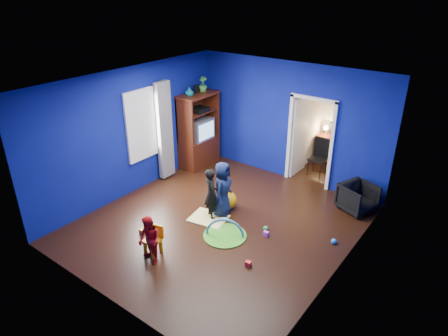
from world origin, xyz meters
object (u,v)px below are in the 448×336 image
Objects in this scene: toddler_red at (149,240)px; hopper_ball at (228,200)px; crt_tv at (200,129)px; study_desk at (333,150)px; tv_armoire at (199,130)px; play_mat at (225,235)px; vase at (189,92)px; child_black at (211,194)px; kid_chair at (153,241)px; child_navy at (223,189)px; armchair at (358,198)px; folding_chair at (318,158)px.

toddler_red is 2.30m from hopper_ball.
study_desk is at bearing 39.32° from crt_tv.
toddler_red is 2.24× the size of hopper_ball.
play_mat is (2.56, -2.28, -0.97)m from tv_armoire.
tv_armoire is 2.23× the size of study_desk.
crt_tv is at bearing 82.41° from vase.
child_black is 2.91m from vase.
vase is at bearing -90.00° from tv_armoire.
vase is at bearing 108.21° from kid_chair.
study_desk is (0.78, 3.93, -0.23)m from child_navy.
armchair is at bearing 44.95° from kid_chair.
folding_chair is at bearing -75.58° from child_black.
folding_chair is at bearing -29.86° from child_navy.
crt_tv is 0.76× the size of folding_chair.
hopper_ball is (-0.05, 0.25, -0.40)m from child_navy.
tv_armoire is 3.56m from play_mat.
crt_tv is 3.13m from folding_chair.
folding_chair reaches higher than toddler_red.
study_desk is at bearing 38.92° from tv_armoire.
study_desk is (2.82, 2.58, -1.70)m from vase.
child_black reaches higher than hopper_ball.
toddler_red is 1.59m from play_mat.
hopper_ball is at bearing -29.02° from vase.
child_black is 1.22× the size of folding_chair.
tv_armoire is 0.06m from crt_tv.
tv_armoire is 2.13× the size of folding_chair.
vase reaches higher than toddler_red.
hopper_ball is at bearing -68.05° from child_black.
child_black is at bearing -102.20° from study_desk.
kid_chair is at bearing -62.91° from crt_tv.
tv_armoire is (-2.04, 1.65, 0.38)m from child_navy.
tv_armoire is at bearing -141.08° from study_desk.
tv_armoire is 2.56m from hopper_ball.
study_desk is (0.26, 4.55, 0.36)m from play_mat.
study_desk is at bearing 42.42° from vase.
vase reaches higher than armchair.
armchair is 2.52m from study_desk.
tv_armoire is at bearing -14.38° from child_black.
vase is at bearing -150.17° from folding_chair.
child_black is 1.81m from toddler_red.
tv_armoire is 3.16m from folding_chair.
play_mat is at bearing -93.21° from study_desk.
play_mat is at bearing -154.96° from child_navy.
vase is 3.63m from folding_chair.
armchair is 0.98× the size of crt_tv.
hopper_ball is (0.01, 2.28, -0.25)m from toddler_red.
child_black is at bearing 153.55° from armchair.
child_black is 1.28× the size of study_desk.
armchair reaches higher than play_mat.
kid_chair is at bearing 168.29° from armchair.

